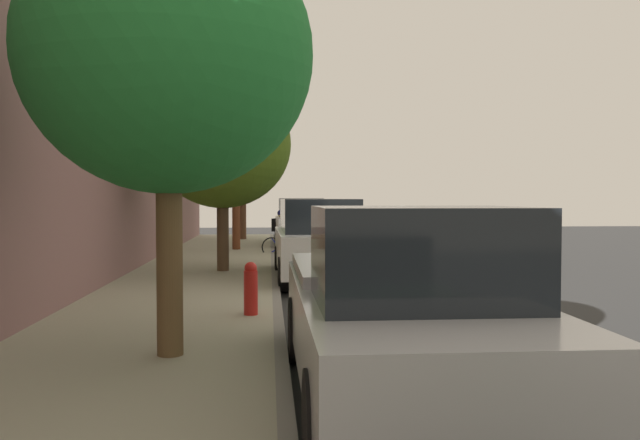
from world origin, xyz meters
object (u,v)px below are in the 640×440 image
parked_pickup_silver_mid (400,314)px  street_tree_far_end (222,144)px  bicycle_at_curb (287,247)px  street_tree_corner (168,55)px  cyclist_with_backpack (280,228)px  parked_suv_tan_nearest (300,222)px  street_tree_mid_block (236,126)px  street_tree_near_cyclist (242,174)px  parked_suv_white_second (318,240)px  fire_hydrant (251,288)px

parked_pickup_silver_mid → street_tree_far_end: (2.42, -10.27, 2.47)m
bicycle_at_curb → street_tree_corner: size_ratio=0.33×
cyclist_with_backpack → parked_pickup_silver_mid: bearing=93.1°
street_tree_far_end → parked_suv_tan_nearest: bearing=-104.7°
cyclist_with_backpack → street_tree_mid_block: size_ratio=0.28×
street_tree_far_end → bicycle_at_curb: bearing=-108.8°
parked_suv_tan_nearest → street_tree_near_cyclist: (2.40, -3.13, 2.04)m
parked_suv_white_second → street_tree_corner: size_ratio=0.92×
bicycle_at_curb → street_tree_near_cyclist: (1.77, -7.09, 2.70)m
cyclist_with_backpack → street_tree_corner: bearing=83.9°
street_tree_corner → street_tree_near_cyclist: bearing=-90.0°
parked_suv_white_second → parked_pickup_silver_mid: (-0.10, 9.04, -0.13)m
parked_pickup_silver_mid → fire_hydrant: bearing=-69.3°
street_tree_corner → parked_suv_white_second: bearing=-107.2°
bicycle_at_curb → fire_hydrant: 11.44m
parked_pickup_silver_mid → bicycle_at_curb: 15.50m
parked_suv_tan_nearest → bicycle_at_curb: 4.07m
street_tree_far_end → parked_suv_white_second: bearing=152.0°
parked_pickup_silver_mid → street_tree_corner: (2.42, -1.55, 2.78)m
parked_suv_tan_nearest → street_tree_corner: size_ratio=0.91×
street_tree_far_end → street_tree_near_cyclist: bearing=-90.0°
bicycle_at_curb → street_tree_mid_block: 4.79m
parked_suv_white_second → fire_hydrant: (1.44, 4.97, -0.43)m
street_tree_mid_block → street_tree_corner: street_tree_mid_block is taller
street_tree_far_end → fire_hydrant: (-0.88, 6.20, -2.77)m
parked_suv_tan_nearest → street_tree_far_end: street_tree_far_end is taller
parked_pickup_silver_mid → cyclist_with_backpack: 15.96m
parked_suv_white_second → street_tree_far_end: bearing=-28.0°
parked_suv_tan_nearest → parked_suv_white_second: bearing=89.6°
street_tree_corner → parked_suv_tan_nearest: bearing=-97.6°
street_tree_corner → bicycle_at_curb: bearing=-97.2°
cyclist_with_backpack → street_tree_far_end: (1.54, 5.67, 2.40)m
parked_pickup_silver_mid → fire_hydrant: size_ratio=6.32×
parked_suv_tan_nearest → parked_suv_white_second: same height
street_tree_corner → street_tree_far_end: bearing=-90.0°
parked_suv_white_second → street_tree_corner: 8.27m
fire_hydrant → street_tree_far_end: bearing=-82.0°
parked_suv_white_second → street_tree_corner: bearing=72.8°
parked_suv_tan_nearest → street_tree_near_cyclist: 4.44m
street_tree_corner → fire_hydrant: street_tree_corner is taller
parked_pickup_silver_mid → bicycle_at_curb: (0.65, -15.47, -0.53)m
street_tree_corner → cyclist_with_backpack: bearing=-96.1°
parked_suv_white_second → street_tree_near_cyclist: street_tree_near_cyclist is taller
parked_suv_tan_nearest → cyclist_with_backpack: 3.61m
cyclist_with_backpack → fire_hydrant: 11.89m
parked_suv_tan_nearest → fire_hydrant: parked_suv_tan_nearest is taller
parked_suv_tan_nearest → parked_suv_white_second: 10.40m
cyclist_with_backpack → street_tree_mid_block: 4.04m
cyclist_with_backpack → street_tree_far_end: size_ratio=0.33×
parked_pickup_silver_mid → cyclist_with_backpack: size_ratio=3.30×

